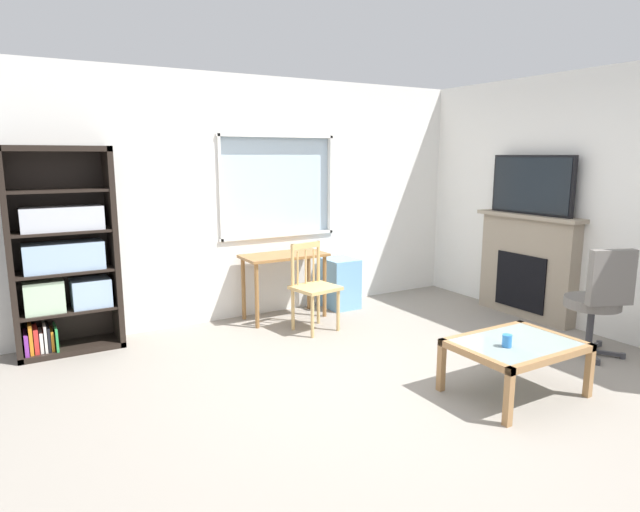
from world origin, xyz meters
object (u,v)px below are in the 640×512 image
(desk_under_window, at_px, (284,265))
(coffee_table, at_px, (516,349))
(fireplace, at_px, (527,266))
(bookshelf, at_px, (63,258))
(wooden_chair, at_px, (313,286))
(office_chair, at_px, (599,297))
(tv, at_px, (532,185))
(sippy_cup, at_px, (507,341))
(plastic_drawer_unit, at_px, (340,283))

(desk_under_window, relative_size, coffee_table, 1.00)
(fireplace, distance_m, coffee_table, 2.18)
(bookshelf, bearing_deg, wooden_chair, -15.57)
(wooden_chair, height_order, office_chair, office_chair)
(bookshelf, distance_m, tv, 4.76)
(fireplace, xyz_separation_m, coffee_table, (-1.73, -1.31, -0.22))
(fireplace, bearing_deg, office_chair, -112.81)
(bookshelf, bearing_deg, desk_under_window, -2.92)
(wooden_chair, relative_size, fireplace, 0.71)
(fireplace, distance_m, sippy_cup, 2.31)
(desk_under_window, distance_m, fireplace, 2.69)
(plastic_drawer_unit, bearing_deg, office_chair, -66.28)
(plastic_drawer_unit, distance_m, office_chair, 2.76)
(wooden_chair, xyz_separation_m, plastic_drawer_unit, (0.69, 0.56, -0.17))
(office_chair, distance_m, sippy_cup, 1.40)
(bookshelf, distance_m, sippy_cup, 3.85)
(office_chair, xyz_separation_m, coffee_table, (-1.24, -0.15, -0.20))
(desk_under_window, xyz_separation_m, sippy_cup, (0.48, -2.65, -0.14))
(plastic_drawer_unit, distance_m, fireplace, 2.11)
(wooden_chair, bearing_deg, tv, -19.17)
(bookshelf, relative_size, plastic_drawer_unit, 3.18)
(wooden_chair, bearing_deg, fireplace, -19.02)
(coffee_table, bearing_deg, wooden_chair, 104.73)
(wooden_chair, relative_size, tv, 0.89)
(bookshelf, xyz_separation_m, tv, (4.50, -1.41, 0.60))
(wooden_chair, bearing_deg, sippy_cup, -79.21)
(bookshelf, relative_size, sippy_cup, 20.71)
(bookshelf, xyz_separation_m, sippy_cup, (2.65, -2.76, -0.41))
(fireplace, xyz_separation_m, office_chair, (-0.49, -1.16, -0.02))
(desk_under_window, height_order, plastic_drawer_unit, desk_under_window)
(bookshelf, bearing_deg, coffee_table, -44.24)
(desk_under_window, height_order, fireplace, fireplace)
(office_chair, bearing_deg, coffee_table, -173.12)
(wooden_chair, distance_m, tv, 2.60)
(wooden_chair, bearing_deg, desk_under_window, 98.17)
(plastic_drawer_unit, bearing_deg, tv, -40.64)
(desk_under_window, bearing_deg, plastic_drawer_unit, 3.75)
(fireplace, relative_size, office_chair, 1.26)
(desk_under_window, relative_size, sippy_cup, 10.22)
(plastic_drawer_unit, bearing_deg, desk_under_window, -176.25)
(tv, bearing_deg, office_chair, -112.04)
(plastic_drawer_unit, bearing_deg, sippy_cup, -95.97)
(desk_under_window, distance_m, coffee_table, 2.70)
(fireplace, height_order, tv, tv)
(plastic_drawer_unit, distance_m, coffee_table, 2.66)
(coffee_table, relative_size, sippy_cup, 10.26)
(bookshelf, distance_m, coffee_table, 3.93)
(plastic_drawer_unit, bearing_deg, fireplace, -40.32)
(wooden_chair, height_order, sippy_cup, wooden_chair)
(plastic_drawer_unit, bearing_deg, wooden_chair, -140.64)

